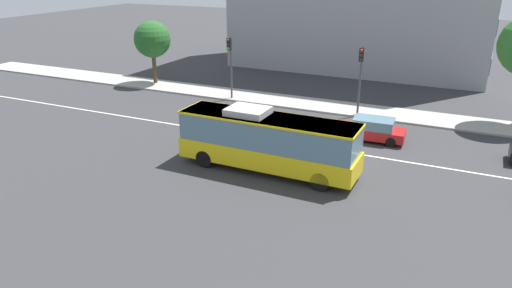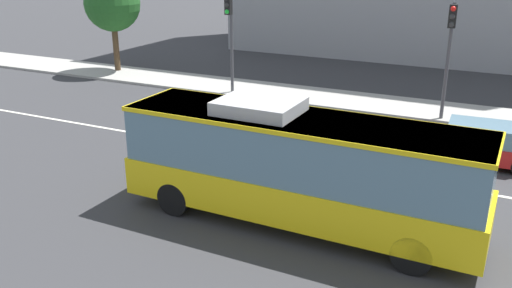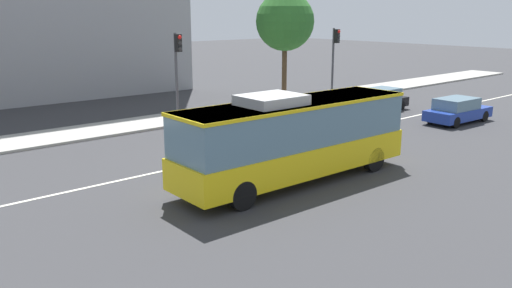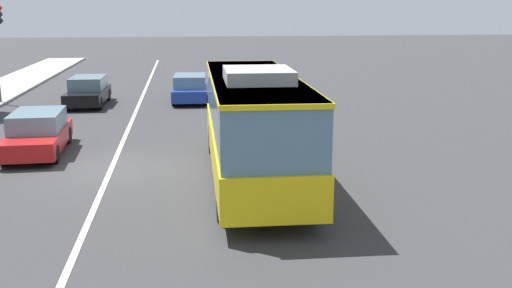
{
  "view_description": "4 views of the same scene",
  "coord_description": "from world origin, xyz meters",
  "px_view_note": "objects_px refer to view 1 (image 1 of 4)",
  "views": [
    {
      "loc": [
        7.69,
        -26.36,
        10.9
      ],
      "look_at": [
        -2.67,
        -3.88,
        1.22
      ],
      "focal_mm": 33.02,
      "sensor_mm": 36.0,
      "label": 1
    },
    {
      "loc": [
        3.28,
        -17.37,
        7.37
      ],
      "look_at": [
        -3.63,
        -3.1,
        1.65
      ],
      "focal_mm": 38.46,
      "sensor_mm": 36.0,
      "label": 2
    },
    {
      "loc": [
        -15.35,
        -18.13,
        6.33
      ],
      "look_at": [
        -2.69,
        -3.29,
        1.42
      ],
      "focal_mm": 36.96,
      "sensor_mm": 36.0,
      "label": 3
    },
    {
      "loc": [
        -18.76,
        -2.4,
        5.15
      ],
      "look_at": [
        -4.18,
        -4.18,
        1.68
      ],
      "focal_mm": 41.61,
      "sensor_mm": 36.0,
      "label": 4
    }
  ],
  "objects_px": {
    "transit_bus": "(268,140)",
    "traffic_light_mid_block": "(230,57)",
    "sedan_red": "(371,129)",
    "traffic_light_far_corner": "(361,70)",
    "street_tree_kerbside_centre": "(152,40)"
  },
  "relations": [
    {
      "from": "transit_bus",
      "to": "traffic_light_mid_block",
      "type": "height_order",
      "value": "traffic_light_mid_block"
    },
    {
      "from": "transit_bus",
      "to": "street_tree_kerbside_centre",
      "type": "distance_m",
      "value": 22.2
    },
    {
      "from": "traffic_light_mid_block",
      "to": "street_tree_kerbside_centre",
      "type": "xyz_separation_m",
      "value": [
        -8.98,
        1.82,
        0.6
      ]
    },
    {
      "from": "sedan_red",
      "to": "street_tree_kerbside_centre",
      "type": "bearing_deg",
      "value": -19.0
    },
    {
      "from": "transit_bus",
      "to": "traffic_light_mid_block",
      "type": "relative_size",
      "value": 1.93
    },
    {
      "from": "traffic_light_far_corner",
      "to": "street_tree_kerbside_centre",
      "type": "relative_size",
      "value": 0.89
    },
    {
      "from": "traffic_light_mid_block",
      "to": "street_tree_kerbside_centre",
      "type": "bearing_deg",
      "value": -100.21
    },
    {
      "from": "transit_bus",
      "to": "traffic_light_mid_block",
      "type": "distance_m",
      "value": 14.57
    },
    {
      "from": "traffic_light_far_corner",
      "to": "street_tree_kerbside_centre",
      "type": "distance_m",
      "value": 19.76
    },
    {
      "from": "street_tree_kerbside_centre",
      "to": "sedan_red",
      "type": "bearing_deg",
      "value": -16.5
    },
    {
      "from": "sedan_red",
      "to": "traffic_light_far_corner",
      "type": "relative_size",
      "value": 0.88
    },
    {
      "from": "sedan_red",
      "to": "traffic_light_far_corner",
      "type": "height_order",
      "value": "traffic_light_far_corner"
    },
    {
      "from": "transit_bus",
      "to": "traffic_light_far_corner",
      "type": "bearing_deg",
      "value": 79.95
    },
    {
      "from": "sedan_red",
      "to": "traffic_light_far_corner",
      "type": "distance_m",
      "value": 5.61
    },
    {
      "from": "sedan_red",
      "to": "traffic_light_far_corner",
      "type": "bearing_deg",
      "value": -69.22
    }
  ]
}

